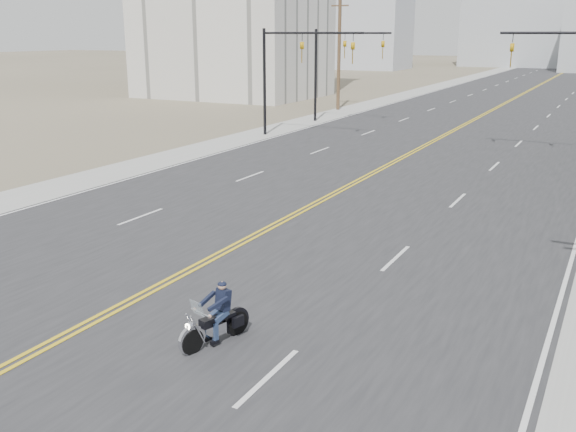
# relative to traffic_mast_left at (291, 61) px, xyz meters

# --- Properties ---
(road) EXTENTS (20.00, 200.00, 0.01)m
(road) POSITION_rel_traffic_mast_left_xyz_m (8.98, 38.00, -4.93)
(road) COLOR #303033
(road) RESTS_ON ground
(sidewalk_left) EXTENTS (3.00, 200.00, 0.01)m
(sidewalk_left) POSITION_rel_traffic_mast_left_xyz_m (-2.52, 38.00, -4.93)
(sidewalk_left) COLOR #A5A5A0
(sidewalk_left) RESTS_ON ground
(traffic_mast_left) EXTENTS (7.10, 0.26, 7.00)m
(traffic_mast_left) POSITION_rel_traffic_mast_left_xyz_m (0.00, 0.00, 0.00)
(traffic_mast_left) COLOR black
(traffic_mast_left) RESTS_ON ground
(traffic_mast_far) EXTENTS (6.10, 0.26, 7.00)m
(traffic_mast_far) POSITION_rel_traffic_mast_left_xyz_m (-0.33, 8.00, -0.06)
(traffic_mast_far) COLOR black
(traffic_mast_far) RESTS_ON ground
(utility_pole_left) EXTENTS (2.20, 0.30, 10.50)m
(utility_pole_left) POSITION_rel_traffic_mast_left_xyz_m (-3.52, 16.00, 0.54)
(utility_pole_left) COLOR brown
(utility_pole_left) RESTS_ON ground
(haze_bldg_a) EXTENTS (14.00, 12.00, 22.00)m
(haze_bldg_a) POSITION_rel_traffic_mast_left_xyz_m (-26.02, 83.00, 6.06)
(haze_bldg_a) COLOR #B7BCC6
(haze_bldg_a) RESTS_ON ground
(haze_bldg_d) EXTENTS (20.00, 15.00, 26.00)m
(haze_bldg_d) POSITION_rel_traffic_mast_left_xyz_m (-3.02, 108.00, 8.06)
(haze_bldg_d) COLOR #ADB2B7
(haze_bldg_d) RESTS_ON ground
(haze_bldg_f) EXTENTS (12.00, 12.00, 16.00)m
(haze_bldg_f) POSITION_rel_traffic_mast_left_xyz_m (-41.02, 98.00, 3.06)
(haze_bldg_f) COLOR #ADB2B7
(haze_bldg_f) RESTS_ON ground
(motorcyclist) EXTENTS (1.25, 1.96, 1.42)m
(motorcyclist) POSITION_rel_traffic_mast_left_xyz_m (12.21, -27.24, -4.23)
(motorcyclist) COLOR black
(motorcyclist) RESTS_ON ground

